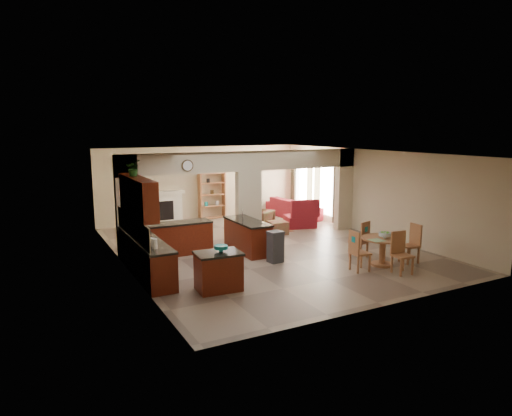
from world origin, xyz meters
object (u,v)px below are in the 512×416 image
kitchen_island (218,271)px  dining_table (383,247)px  sofa (293,208)px  armchair (260,220)px

kitchen_island → dining_table: kitchen_island is taller
dining_table → sofa: (1.42, 6.50, -0.12)m
dining_table → armchair: dining_table is taller
kitchen_island → sofa: (5.87, 6.21, -0.06)m
dining_table → sofa: 6.66m
sofa → armchair: bearing=119.2°
dining_table → sofa: size_ratio=0.42×
armchair → dining_table: bearing=68.4°
kitchen_island → armchair: (3.59, 4.76, -0.07)m
sofa → armchair: 2.70m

